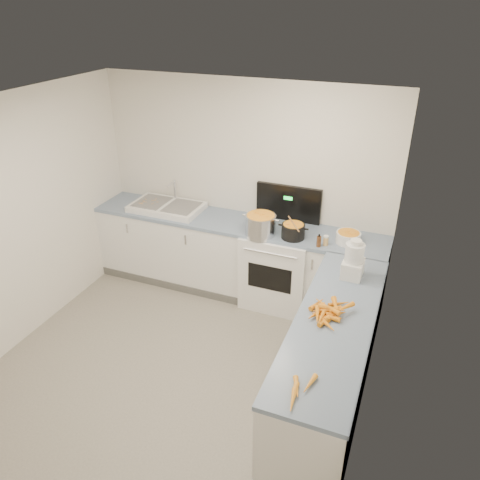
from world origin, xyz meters
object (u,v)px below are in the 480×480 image
at_px(steel_pot, 261,225).
at_px(food_processor, 354,261).
at_px(mixing_bowl, 348,238).
at_px(extract_bottle, 319,242).
at_px(spice_jar, 326,241).
at_px(black_pot, 293,232).
at_px(stove, 279,266).
at_px(sink, 167,207).

distance_m(steel_pot, food_processor, 1.20).
relative_size(mixing_bowl, extract_bottle, 2.18).
bearing_deg(spice_jar, food_processor, -54.76).
xyz_separation_m(spice_jar, food_processor, (0.36, -0.51, 0.12)).
xyz_separation_m(steel_pot, food_processor, (1.08, -0.50, 0.06)).
height_order(extract_bottle, spice_jar, extract_bottle).
bearing_deg(food_processor, black_pot, 143.12).
bearing_deg(steel_pot, food_processor, -24.86).
xyz_separation_m(stove, sink, (-1.45, 0.02, 0.50)).
height_order(steel_pot, spice_jar, steel_pot).
relative_size(black_pot, food_processor, 0.66).
distance_m(stove, spice_jar, 0.77).
xyz_separation_m(sink, spice_jar, (2.00, -0.18, 0.01)).
bearing_deg(steel_pot, extract_bottle, -4.22).
height_order(black_pot, mixing_bowl, black_pot).
bearing_deg(extract_bottle, black_pot, 163.06).
distance_m(steel_pot, black_pot, 0.36).
bearing_deg(sink, steel_pot, -8.46).
relative_size(sink, food_processor, 2.26).
height_order(black_pot, food_processor, food_processor).
height_order(sink, steel_pot, sink).
height_order(sink, mixing_bowl, sink).
height_order(black_pot, spice_jar, black_pot).
distance_m(steel_pot, spice_jar, 0.72).
height_order(stove, spice_jar, stove).
xyz_separation_m(steel_pot, spice_jar, (0.72, 0.01, -0.06)).
xyz_separation_m(black_pot, food_processor, (0.73, -0.55, 0.09)).
distance_m(extract_bottle, food_processor, 0.63).
relative_size(black_pot, mixing_bowl, 0.97).
distance_m(stove, extract_bottle, 0.75).
relative_size(steel_pot, spice_jar, 3.63).
bearing_deg(spice_jar, steel_pot, -179.19).
xyz_separation_m(sink, black_pot, (1.63, -0.15, 0.03)).
height_order(stove, steel_pot, stove).
bearing_deg(mixing_bowl, extract_bottle, -143.21).
relative_size(stove, food_processor, 3.58).
height_order(sink, food_processor, food_processor).
distance_m(sink, steel_pot, 1.29).
relative_size(mixing_bowl, food_processor, 0.68).
relative_size(sink, black_pot, 3.43).
relative_size(spice_jar, food_processor, 0.24).
relative_size(sink, extract_bottle, 7.30).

